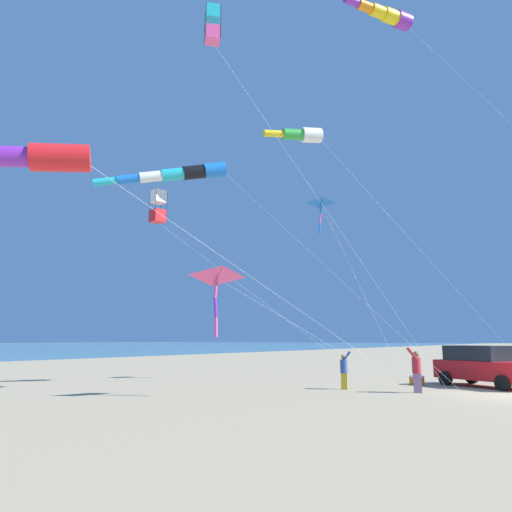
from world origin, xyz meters
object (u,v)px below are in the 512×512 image
(cooler_box, at_px, (417,380))
(kite_windsock_rainbow_low_near, at_px, (301,135))
(parked_car, at_px, (483,366))
(kite_windsock_magenta_far_left, at_px, (28,157))
(person_child_green_jacket, at_px, (344,368))
(person_bystander_far, at_px, (416,368))
(kite_box_checkered_midright, at_px, (213,26))
(kite_windsock_blue_topmost, at_px, (180,174))
(kite_box_black_fish_shape, at_px, (158,207))
(kite_delta_red_high_left, at_px, (321,204))
(kite_windsock_striped_overhead, at_px, (387,15))
(kite_delta_orange_high_right, at_px, (217,277))

(cooler_box, relative_size, kite_windsock_rainbow_low_near, 0.05)
(parked_car, bearing_deg, kite_windsock_magenta_far_left, 74.35)
(person_child_green_jacket, relative_size, person_bystander_far, 0.90)
(person_child_green_jacket, xyz_separation_m, kite_box_checkered_midright, (0.90, 8.15, 12.13))
(kite_windsock_blue_topmost, relative_size, kite_windsock_magenta_far_left, 0.86)
(parked_car, relative_size, person_child_green_jacket, 2.87)
(kite_windsock_blue_topmost, distance_m, kite_windsock_magenta_far_left, 15.44)
(kite_windsock_blue_topmost, height_order, kite_box_black_fish_shape, kite_windsock_blue_topmost)
(kite_box_checkered_midright, relative_size, kite_delta_red_high_left, 1.38)
(kite_windsock_striped_overhead, xyz_separation_m, kite_windsock_magenta_far_left, (3.69, 13.01, -9.98))
(person_bystander_far, distance_m, kite_windsock_blue_topmost, 15.19)
(parked_car, distance_m, kite_delta_red_high_left, 11.55)
(parked_car, relative_size, kite_windsock_blue_topmost, 0.30)
(kite_windsock_striped_overhead, xyz_separation_m, kite_box_black_fish_shape, (12.57, 0.94, -6.70))
(kite_box_checkered_midright, bearing_deg, kite_windsock_magenta_far_left, 93.32)
(kite_delta_orange_high_right, xyz_separation_m, kite_delta_red_high_left, (-0.13, -8.95, 5.15))
(cooler_box, height_order, kite_delta_orange_high_right, kite_delta_orange_high_right)
(kite_windsock_magenta_far_left, bearing_deg, kite_windsock_rainbow_low_near, -83.91)
(cooler_box, bearing_deg, person_bystander_far, 106.17)
(kite_windsock_striped_overhead, bearing_deg, parked_car, -105.20)
(kite_box_black_fish_shape, bearing_deg, person_child_green_jacket, -165.53)
(parked_car, relative_size, kite_delta_orange_high_right, 0.56)
(kite_windsock_rainbow_low_near, distance_m, kite_delta_red_high_left, 4.24)
(kite_delta_red_high_left, bearing_deg, person_bystander_far, 151.06)
(parked_car, xyz_separation_m, kite_box_black_fish_shape, (14.22, 7.02, 8.23))
(kite_windsock_blue_topmost, height_order, kite_windsock_rainbow_low_near, kite_windsock_rainbow_low_near)
(cooler_box, distance_m, kite_box_checkered_midright, 17.78)
(kite_box_black_fish_shape, distance_m, kite_delta_red_high_left, 9.00)
(kite_delta_orange_high_right, bearing_deg, kite_windsock_striped_overhead, -146.58)
(kite_delta_orange_high_right, bearing_deg, kite_windsock_blue_topmost, -31.62)
(kite_windsock_blue_topmost, bearing_deg, kite_box_checkered_midright, 140.40)
(kite_delta_orange_high_right, relative_size, kite_box_black_fish_shape, 0.83)
(kite_windsock_striped_overhead, distance_m, kite_windsock_magenta_far_left, 16.81)
(cooler_box, height_order, kite_delta_red_high_left, kite_delta_red_high_left)
(kite_box_black_fish_shape, bearing_deg, kite_box_checkered_midright, 146.09)
(person_child_green_jacket, height_order, kite_windsock_rainbow_low_near, kite_windsock_rainbow_low_near)
(person_child_green_jacket, height_order, kite_delta_orange_high_right, kite_delta_orange_high_right)
(person_child_green_jacket, bearing_deg, cooler_box, -117.44)
(kite_box_checkered_midright, bearing_deg, kite_box_black_fish_shape, -33.91)
(kite_windsock_striped_overhead, height_order, kite_windsock_rainbow_low_near, kite_windsock_striped_overhead)
(person_child_green_jacket, height_order, kite_box_checkered_midright, kite_box_checkered_midright)
(parked_car, xyz_separation_m, kite_windsock_blue_topmost, (13.05, 6.67, 9.95))
(person_child_green_jacket, bearing_deg, kite_box_checkered_midright, 83.73)
(kite_box_black_fish_shape, bearing_deg, kite_windsock_magenta_far_left, 126.34)
(kite_box_black_fish_shape, bearing_deg, parked_car, -153.72)
(kite_windsock_magenta_far_left, bearing_deg, person_child_green_jacket, -92.08)
(kite_box_checkered_midright, xyz_separation_m, kite_delta_red_high_left, (1.78, -11.67, -3.34))
(kite_windsock_blue_topmost, xyz_separation_m, kite_windsock_striped_overhead, (-11.40, -0.59, 4.98))
(kite_windsock_rainbow_low_near, distance_m, kite_box_checkered_midright, 8.62)
(kite_windsock_magenta_far_left, relative_size, kite_box_checkered_midright, 1.31)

